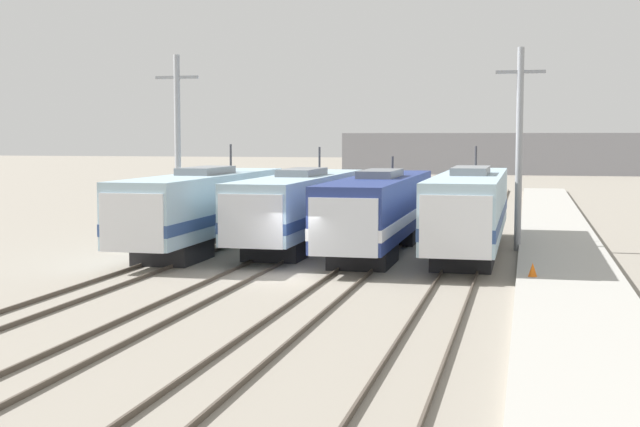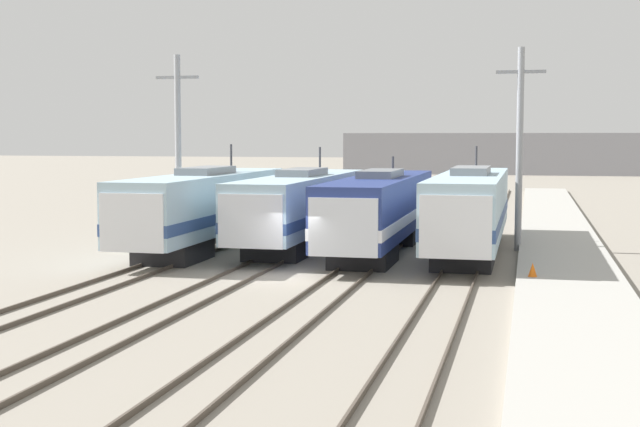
{
  "view_description": "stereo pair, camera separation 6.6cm",
  "coord_description": "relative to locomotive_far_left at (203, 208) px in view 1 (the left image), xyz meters",
  "views": [
    {
      "loc": [
        9.01,
        -33.63,
        5.59
      ],
      "look_at": [
        0.88,
        1.19,
        2.49
      ],
      "focal_mm": 50.0,
      "sensor_mm": 36.0,
      "label": 1
    },
    {
      "loc": [
        9.08,
        -33.62,
        5.59
      ],
      "look_at": [
        0.88,
        1.19,
        2.49
      ],
      "focal_mm": 50.0,
      "sensor_mm": 36.0,
      "label": 2
    }
  ],
  "objects": [
    {
      "name": "rail_pair_far_right",
      "position": [
        12.78,
        -7.17,
        -2.04
      ],
      "size": [
        1.51,
        120.0,
        0.15
      ],
      "color": "#4C4238",
      "rests_on": "ground_plane"
    },
    {
      "name": "ground_plane",
      "position": [
        6.39,
        -7.17,
        -2.11
      ],
      "size": [
        400.0,
        400.0,
        0.0
      ],
      "primitive_type": "plane",
      "color": "gray"
    },
    {
      "name": "traffic_cone",
      "position": [
        15.66,
        -6.52,
        -1.55
      ],
      "size": [
        0.34,
        0.34,
        0.53
      ],
      "color": "orange",
      "rests_on": "platform"
    },
    {
      "name": "locomotive_center_right",
      "position": [
        8.52,
        0.84,
        -0.05
      ],
      "size": [
        3.01,
        17.79,
        4.55
      ],
      "color": "black",
      "rests_on": "ground_plane"
    },
    {
      "name": "rail_pair_center_left",
      "position": [
        4.26,
        -7.17,
        -2.04
      ],
      "size": [
        1.51,
        120.0,
        0.15
      ],
      "color": "#4C4238",
      "rests_on": "ground_plane"
    },
    {
      "name": "depot_building",
      "position": [
        9.81,
        95.18,
        0.93
      ],
      "size": [
        43.46,
        9.06,
        6.08
      ],
      "color": "gray",
      "rests_on": "ground_plane"
    },
    {
      "name": "catenary_tower_right",
      "position": [
        14.97,
        3.7,
        3.03
      ],
      "size": [
        2.37,
        0.33,
        9.89
      ],
      "color": "gray",
      "rests_on": "ground_plane"
    },
    {
      "name": "locomotive_far_left",
      "position": [
        0.0,
        0.0,
        0.0
      ],
      "size": [
        3.03,
        17.15,
        5.18
      ],
      "color": "#232326",
      "rests_on": "ground_plane"
    },
    {
      "name": "locomotive_far_right",
      "position": [
        12.78,
        1.41,
        0.03
      ],
      "size": [
        3.02,
        17.93,
        5.1
      ],
      "color": "#232326",
      "rests_on": "ground_plane"
    },
    {
      "name": "platform",
      "position": [
        17.05,
        -7.17,
        -1.96
      ],
      "size": [
        4.0,
        120.0,
        0.3
      ],
      "color": "#A8A59E",
      "rests_on": "ground_plane"
    },
    {
      "name": "catenary_tower_left",
      "position": [
        -2.78,
        3.7,
        3.03
      ],
      "size": [
        2.37,
        0.33,
        9.89
      ],
      "color": "gray",
      "rests_on": "ground_plane"
    },
    {
      "name": "rail_pair_center_right",
      "position": [
        8.52,
        -7.17,
        -2.04
      ],
      "size": [
        1.51,
        120.0,
        0.15
      ],
      "color": "#4C4238",
      "rests_on": "ground_plane"
    },
    {
      "name": "locomotive_center_left",
      "position": [
        4.26,
        2.49,
        -0.06
      ],
      "size": [
        3.08,
        17.49,
        5.01
      ],
      "color": "#232326",
      "rests_on": "ground_plane"
    },
    {
      "name": "rail_pair_far_left",
      "position": [
        0.0,
        -7.17,
        -2.04
      ],
      "size": [
        1.51,
        120.0,
        0.15
      ],
      "color": "#4C4238",
      "rests_on": "ground_plane"
    }
  ]
}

